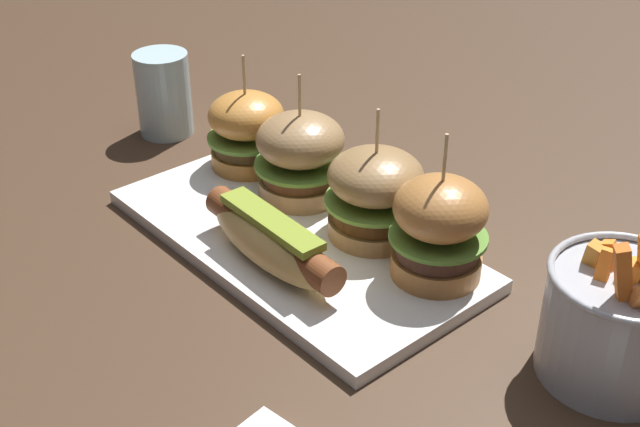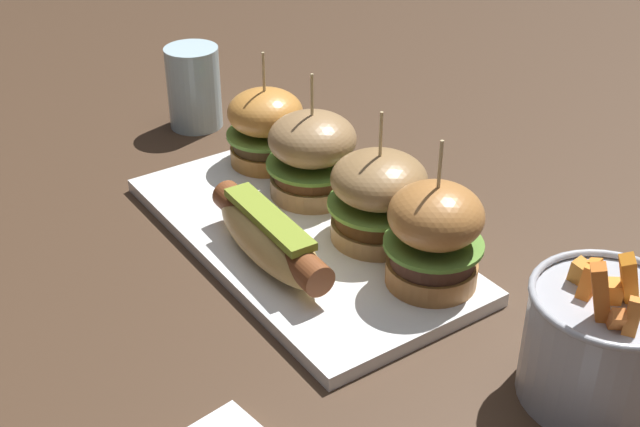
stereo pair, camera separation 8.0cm
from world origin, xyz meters
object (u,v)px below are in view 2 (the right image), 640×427
at_px(fries_bucket, 601,344).
at_px(slider_center_right, 378,197).
at_px(platter_main, 298,237).
at_px(slider_center_left, 312,154).
at_px(water_glass, 194,87).
at_px(hot_dog, 269,237).
at_px(slider_far_right, 434,235).
at_px(slider_far_left, 266,126).

bearing_deg(fries_bucket, slider_center_right, -177.21).
bearing_deg(platter_main, fries_bucket, 12.76).
distance_m(slider_center_left, fries_bucket, 0.37).
bearing_deg(water_glass, slider_center_left, 2.31).
bearing_deg(platter_main, slider_center_right, 47.40).
bearing_deg(hot_dog, slider_far_right, 42.20).
relative_size(hot_dog, slider_far_left, 1.38).
bearing_deg(slider_far_left, platter_main, -19.75).
height_order(fries_bucket, water_glass, fries_bucket).
height_order(slider_far_left, slider_far_right, slider_far_right).
bearing_deg(water_glass, slider_far_left, 2.90).
xyz_separation_m(slider_far_left, slider_center_left, (0.09, 0.00, 0.00)).
bearing_deg(hot_dog, fries_bucket, 22.93).
bearing_deg(slider_far_left, fries_bucket, 2.33).
bearing_deg(slider_center_left, hot_dog, -51.78).
height_order(slider_center_left, fries_bucket, slider_center_left).
distance_m(slider_far_left, slider_far_right, 0.29).
xyz_separation_m(slider_far_right, fries_bucket, (0.17, 0.02, -0.01)).
bearing_deg(platter_main, slider_far_left, 160.25).
bearing_deg(slider_center_right, platter_main, -132.60).
height_order(slider_center_right, water_glass, slider_center_right).
bearing_deg(platter_main, hot_dog, -60.92).
bearing_deg(slider_far_right, hot_dog, -137.80).
relative_size(slider_far_left, slider_center_left, 0.96).
height_order(slider_far_left, water_glass, slider_far_left).
height_order(slider_center_left, slider_far_right, slider_far_right).
height_order(platter_main, slider_far_right, slider_far_right).
height_order(platter_main, hot_dog, hot_dog).
relative_size(hot_dog, fries_bucket, 1.25).
bearing_deg(slider_far_right, slider_center_right, 176.44).
bearing_deg(slider_far_left, slider_far_right, 0.11).
height_order(hot_dog, slider_far_right, slider_far_right).
bearing_deg(slider_center_left, fries_bucket, 2.60).
bearing_deg(slider_far_left, water_glass, -177.10).
distance_m(slider_far_right, water_glass, 0.45).
xyz_separation_m(hot_dog, slider_center_right, (0.03, 0.11, 0.02)).
distance_m(hot_dog, slider_center_left, 0.14).
distance_m(platter_main, slider_far_left, 0.16).
bearing_deg(slider_far_left, slider_center_right, 1.72).
bearing_deg(water_glass, hot_dog, -15.67).
bearing_deg(hot_dog, platter_main, 119.08).
relative_size(slider_far_left, water_glass, 1.27).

